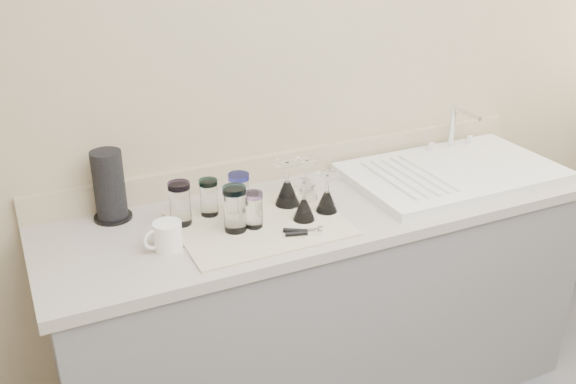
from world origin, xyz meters
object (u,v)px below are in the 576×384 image
tumbler_blue (235,209)px  can_opener (303,232)px  tumbler_cyan (209,197)px  white_mug (167,236)px  sink_unit (453,172)px  goblet_front_right (327,199)px  tumbler_purple (239,193)px  tumbler_lavender (254,210)px  goblet_back_left (287,190)px  goblet_front_left (304,207)px  paper_towel_roll (109,186)px  tumbler_teal (180,203)px  goblet_back_right (307,185)px

tumbler_blue → can_opener: (0.19, -0.12, -0.07)m
tumbler_cyan → white_mug: tumbler_cyan is taller
sink_unit → goblet_front_right: (-0.60, -0.07, 0.04)m
tumbler_purple → can_opener: (0.13, -0.23, -0.07)m
tumbler_blue → tumbler_lavender: (0.06, -0.00, -0.02)m
tumbler_blue → can_opener: 0.23m
white_mug → sink_unit: bearing=4.0°
tumbler_cyan → white_mug: (-0.19, -0.16, -0.03)m
tumbler_purple → goblet_back_left: 0.18m
goblet_front_left → paper_towel_roll: (-0.58, 0.30, 0.07)m
tumbler_blue → tumbler_teal: bearing=140.8°
goblet_front_left → goblet_front_right: size_ratio=1.00×
goblet_back_right → can_opener: size_ratio=1.22×
tumbler_teal → goblet_front_left: (0.38, -0.15, -0.03)m
tumbler_cyan → tumbler_blue: (0.04, -0.15, 0.01)m
white_mug → goblet_back_right: bearing=13.5°
can_opener → goblet_back_right: bearing=61.2°
goblet_front_left → tumbler_purple: bearing=142.0°
goblet_back_right → white_mug: size_ratio=1.15×
tumbler_teal → goblet_back_left: size_ratio=0.91×
sink_unit → tumbler_cyan: size_ratio=6.41×
tumbler_lavender → sink_unit: bearing=4.6°
tumbler_blue → goblet_front_left: (0.24, -0.03, -0.03)m
tumbler_cyan → tumbler_blue: tumbler_blue is taller
goblet_back_right → paper_towel_roll: bearing=166.9°
tumbler_purple → tumbler_lavender: 0.12m
tumbler_teal → goblet_back_right: size_ratio=0.99×
goblet_back_right → can_opener: 0.28m
goblet_back_left → tumbler_cyan: bearing=171.5°
tumbler_purple → tumbler_lavender: tumbler_purple is taller
goblet_front_left → tumbler_cyan: bearing=148.1°
goblet_back_left → paper_towel_roll: (-0.58, 0.17, 0.06)m
can_opener → tumbler_blue: bearing=147.2°
goblet_front_left → white_mug: 0.47m
sink_unit → paper_towel_roll: (-1.28, 0.21, 0.10)m
paper_towel_roll → sink_unit: bearing=-9.1°
goblet_front_left → can_opener: goblet_front_left is taller
can_opener → sink_unit: bearing=14.1°
tumbler_cyan → tumbler_teal: bearing=-167.0°
paper_towel_roll → tumbler_teal: bearing=-37.7°
tumbler_purple → goblet_front_right: tumbler_purple is taller
goblet_front_right → paper_towel_roll: (-0.68, 0.28, 0.07)m
tumbler_blue → paper_towel_roll: paper_towel_roll is taller
tumbler_purple → goblet_back_right: goblet_back_right is taller
tumbler_cyan → tumbler_blue: 0.15m
goblet_front_left → can_opener: 0.11m
tumbler_purple → goblet_back_right: (0.26, 0.01, -0.02)m
tumbler_cyan → goblet_back_right: size_ratio=0.86×
tumbler_teal → paper_towel_roll: (-0.20, 0.15, 0.04)m
white_mug → paper_towel_roll: paper_towel_roll is taller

